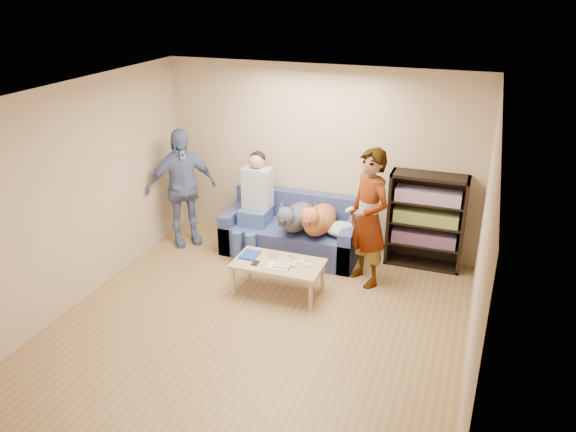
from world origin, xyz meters
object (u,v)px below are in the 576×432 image
at_px(sofa, 293,234).
at_px(dog_tan, 318,220).
at_px(bookshelf, 426,219).
at_px(person_seated, 255,200).
at_px(person_standing_right, 369,218).
at_px(coffee_table, 278,266).
at_px(person_standing_left, 182,188).
at_px(dog_gray, 296,217).
at_px(camera_silver, 273,255).
at_px(notebook_blue, 250,255).

xyz_separation_m(sofa, dog_tan, (0.42, -0.17, 0.35)).
bearing_deg(bookshelf, person_seated, -171.16).
distance_m(person_standing_right, coffee_table, 1.26).
height_order(person_standing_left, dog_gray, person_standing_left).
xyz_separation_m(person_standing_left, person_seated, (1.09, 0.12, -0.09)).
relative_size(dog_gray, bookshelf, 0.95).
relative_size(person_seated, dog_tan, 1.27).
bearing_deg(camera_silver, sofa, 94.97).
bearing_deg(dog_tan, person_standing_right, -23.22).
bearing_deg(person_standing_left, dog_tan, -43.60).
distance_m(dog_gray, bookshelf, 1.74).
distance_m(person_standing_left, person_seated, 1.10).
xyz_separation_m(person_standing_right, dog_gray, (-1.06, 0.31, -0.27)).
height_order(person_seated, dog_tan, person_seated).
height_order(dog_gray, dog_tan, dog_tan).
relative_size(person_standing_left, person_seated, 1.17).
relative_size(sofa, bookshelf, 1.46).
bearing_deg(person_seated, bookshelf, 8.84).
relative_size(notebook_blue, dog_gray, 0.21).
bearing_deg(sofa, bookshelf, 7.40).
distance_m(dog_gray, dog_tan, 0.31).
xyz_separation_m(person_standing_left, bookshelf, (3.41, 0.48, -0.18)).
distance_m(person_seated, coffee_table, 1.30).
xyz_separation_m(coffee_table, bookshelf, (1.59, 1.37, 0.31)).
bearing_deg(bookshelf, person_standing_right, -130.99).
bearing_deg(dog_gray, sofa, 120.61).
height_order(notebook_blue, coffee_table, notebook_blue).
bearing_deg(bookshelf, dog_tan, -163.57).
bearing_deg(person_standing_left, dog_gray, -43.53).
bearing_deg(notebook_blue, person_standing_left, 149.25).
relative_size(person_standing_right, person_seated, 1.21).
bearing_deg(coffee_table, person_standing_left, 153.83).
bearing_deg(person_standing_left, person_standing_right, -50.73).
height_order(person_standing_left, sofa, person_standing_left).
bearing_deg(dog_gray, camera_silver, -91.31).
bearing_deg(notebook_blue, bookshelf, 33.49).
relative_size(sofa, coffee_table, 1.73).
xyz_separation_m(person_standing_right, camera_silver, (-1.08, -0.52, -0.45)).
height_order(person_standing_right, sofa, person_standing_right).
xyz_separation_m(person_seated, bookshelf, (2.32, 0.36, -0.09)).
xyz_separation_m(person_standing_right, coffee_table, (-0.96, -0.64, -0.52)).
relative_size(person_standing_right, notebook_blue, 6.85).
height_order(person_seated, coffee_table, person_seated).
distance_m(person_standing_left, dog_tan, 2.04).
xyz_separation_m(camera_silver, bookshelf, (1.71, 1.25, 0.23)).
bearing_deg(coffee_table, dog_gray, 96.05).
bearing_deg(notebook_blue, person_standing_right, 23.48).
relative_size(person_standing_left, sofa, 0.91).
xyz_separation_m(notebook_blue, coffee_table, (0.40, -0.05, -0.06)).
bearing_deg(dog_gray, person_seated, 174.99).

